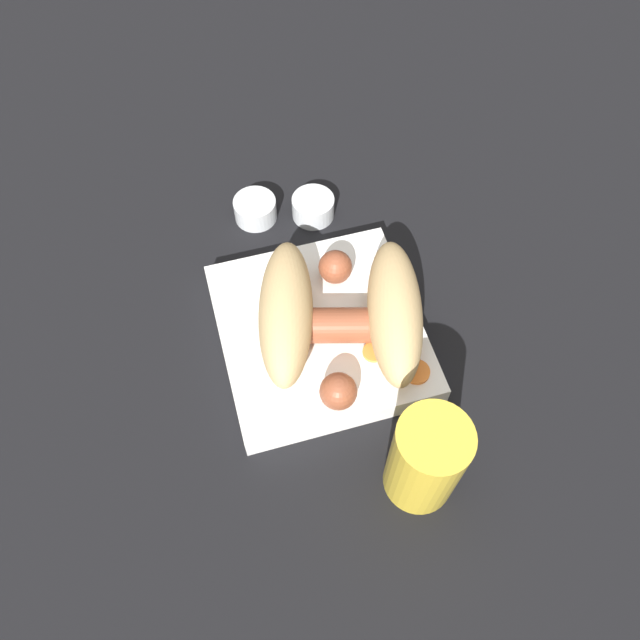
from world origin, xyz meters
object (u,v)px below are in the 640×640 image
bread_roll (340,311)px  drink_glass (426,460)px  sausage (337,325)px  food_tray (320,332)px  condiment_cup_near (313,208)px  condiment_cup_far (255,210)px

bread_roll → drink_glass: (0.16, 0.03, -0.00)m
sausage → drink_glass: drink_glass is taller
bread_roll → drink_glass: size_ratio=1.78×
food_tray → condiment_cup_near: same height
bread_roll → condiment_cup_near: 0.17m
food_tray → drink_glass: (0.16, 0.04, 0.04)m
sausage → condiment_cup_near: 0.18m
sausage → drink_glass: bearing=11.9°
food_tray → condiment_cup_far: size_ratio=4.22×
food_tray → condiment_cup_far: bearing=-171.2°
bread_roll → sausage: size_ratio=1.16×
food_tray → condiment_cup_near: size_ratio=4.22×
sausage → condiment_cup_far: bearing=-168.1°
bread_roll → condiment_cup_far: bearing=-166.2°
bread_roll → condiment_cup_far: 0.19m
food_tray → bread_roll: bearing=67.2°
food_tray → drink_glass: bearing=15.0°
bread_roll → sausage: 0.02m
food_tray → sausage: bearing=41.5°
condiment_cup_near → condiment_cup_far: size_ratio=1.00×
condiment_cup_far → drink_glass: size_ratio=0.44×
food_tray → condiment_cup_near: (-0.16, 0.04, -0.00)m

